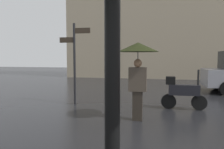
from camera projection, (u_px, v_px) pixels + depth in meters
pedestrian_with_umbrella at (138, 58)px, 5.52m from camera, size 1.04×1.04×1.98m
parked_scooter at (182, 92)px, 6.79m from camera, size 1.36×0.32×1.23m
street_signpost at (75, 55)px, 7.44m from camera, size 1.08×0.08×2.74m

